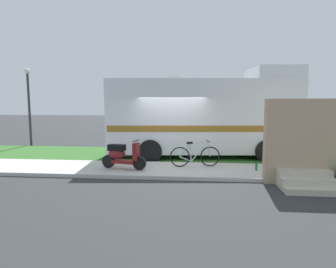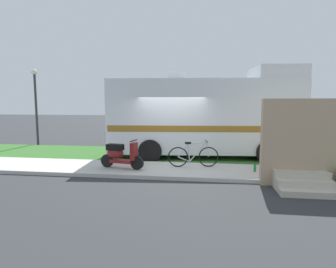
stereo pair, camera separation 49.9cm
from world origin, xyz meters
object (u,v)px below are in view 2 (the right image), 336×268
at_px(scooter, 120,155).
at_px(bicycle, 193,156).
at_px(motorhome_rv, 206,116).
at_px(bottle_green, 255,168).
at_px(pickup_truck_near, 165,125).
at_px(bottle_spare, 290,170).
at_px(street_lamp_post, 36,99).

relative_size(scooter, bicycle, 0.90).
bearing_deg(motorhome_rv, bottle_green, -59.69).
bearing_deg(motorhome_rv, scooter, -134.49).
distance_m(scooter, bottle_green, 4.37).
bearing_deg(motorhome_rv, pickup_truck_near, 118.26).
bearing_deg(pickup_truck_near, bottle_green, -60.96).
distance_m(pickup_truck_near, bottle_spare, 8.86).
distance_m(scooter, bottle_spare, 5.38).
bearing_deg(bicycle, street_lamp_post, 152.70).
height_order(scooter, bicycle, scooter).
bearing_deg(bicycle, bottle_spare, -9.73).
bearing_deg(bottle_green, bottle_spare, -7.11).
distance_m(bicycle, street_lamp_post, 9.91).
bearing_deg(street_lamp_post, pickup_truck_near, 19.36).
height_order(motorhome_rv, scooter, motorhome_rv).
relative_size(bicycle, bottle_green, 5.92).
bearing_deg(motorhome_rv, bicycle, -99.56).
distance_m(motorhome_rv, bottle_spare, 4.12).
relative_size(motorhome_rv, bottle_spare, 29.82).
bearing_deg(pickup_truck_near, bicycle, -73.45).
bearing_deg(scooter, bicycle, 12.42).
height_order(pickup_truck_near, bottle_green, pickup_truck_near).
distance_m(scooter, bicycle, 2.46).
height_order(pickup_truck_near, street_lamp_post, street_lamp_post).
distance_m(bottle_spare, street_lamp_post, 12.82).
bearing_deg(bottle_green, scooter, -178.11).
relative_size(pickup_truck_near, street_lamp_post, 1.32).
height_order(bicycle, bottle_green, bicycle).
height_order(scooter, bottle_green, scooter).
distance_m(bottle_green, bottle_spare, 1.02).
xyz_separation_m(bicycle, street_lamp_post, (-8.63, 4.45, 1.97)).
relative_size(pickup_truck_near, bottle_green, 18.62).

